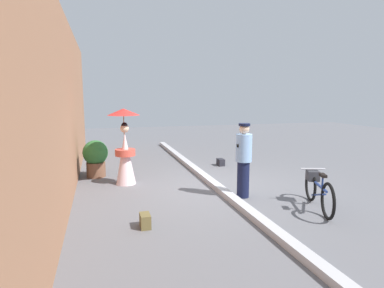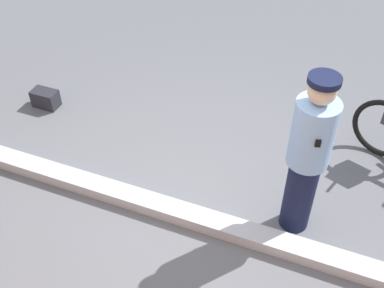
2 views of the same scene
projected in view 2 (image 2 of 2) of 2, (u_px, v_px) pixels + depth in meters
ground_plane at (200, 223)px, 4.35m from camera, size 30.00×30.00×0.00m
sidewalk_curb at (200, 219)px, 4.31m from camera, size 14.00×0.20×0.12m
person_officer at (308, 155)px, 3.79m from camera, size 0.34×0.37×1.59m
backpack_spare at (46, 98)px, 5.60m from camera, size 0.30×0.18×0.21m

